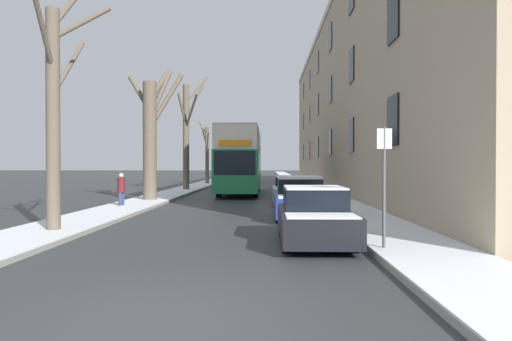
# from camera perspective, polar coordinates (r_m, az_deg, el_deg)

# --- Properties ---
(ground_plane) EXTENTS (320.00, 320.00, 0.00)m
(ground_plane) POSITION_cam_1_polar(r_m,az_deg,el_deg) (6.11, -12.64, -17.99)
(ground_plane) COLOR #303335
(sidewalk_left) EXTENTS (2.29, 130.00, 0.16)m
(sidewalk_left) POSITION_cam_1_polar(r_m,az_deg,el_deg) (58.97, -4.68, -1.14)
(sidewalk_left) COLOR gray
(sidewalk_left) RESTS_ON ground
(sidewalk_right) EXTENTS (2.29, 130.00, 0.16)m
(sidewalk_right) POSITION_cam_1_polar(r_m,az_deg,el_deg) (58.74, 4.66, -1.14)
(sidewalk_right) COLOR gray
(sidewalk_right) RESTS_ON ground
(terrace_facade_right) EXTENTS (9.10, 54.61, 13.98)m
(terrace_facade_right) POSITION_cam_1_polar(r_m,az_deg,el_deg) (37.87, 15.31, 8.31)
(terrace_facade_right) COLOR tan
(terrace_facade_right) RESTS_ON ground
(bare_tree_left_0) EXTENTS (2.12, 4.40, 8.18)m
(bare_tree_left_0) POSITION_cam_1_polar(r_m,az_deg,el_deg) (14.08, -23.75, 7.63)
(bare_tree_left_0) COLOR brown
(bare_tree_left_0) RESTS_ON ground
(bare_tree_left_1) EXTENTS (3.15, 2.22, 7.05)m
(bare_tree_left_1) POSITION_cam_1_polar(r_m,az_deg,el_deg) (24.58, -12.99, 4.68)
(bare_tree_left_1) COLOR brown
(bare_tree_left_1) RESTS_ON ground
(bare_tree_left_2) EXTENTS (1.89, 4.28, 8.97)m
(bare_tree_left_2) POSITION_cam_1_polar(r_m,az_deg,el_deg) (34.62, -8.62, 4.76)
(bare_tree_left_2) COLOR brown
(bare_tree_left_2) RESTS_ON ground
(bare_tree_left_3) EXTENTS (1.49, 4.63, 6.37)m
(bare_tree_left_3) POSITION_cam_1_polar(r_m,az_deg,el_deg) (45.40, -6.18, 2.25)
(bare_tree_left_3) COLOR brown
(bare_tree_left_3) RESTS_ON ground
(double_decker_bus) EXTENTS (2.61, 11.55, 4.33)m
(double_decker_bus) POSITION_cam_1_polar(r_m,az_deg,el_deg) (31.10, -1.94, 1.61)
(double_decker_bus) COLOR #1E7A47
(double_decker_bus) RESTS_ON ground
(parked_car_0) EXTENTS (1.73, 4.05, 1.41)m
(parked_car_0) POSITION_cam_1_polar(r_m,az_deg,el_deg) (11.56, 7.30, -5.78)
(parked_car_0) COLOR black
(parked_car_0) RESTS_ON ground
(parked_car_1) EXTENTS (1.80, 3.98, 1.55)m
(parked_car_1) POSITION_cam_1_polar(r_m,az_deg,el_deg) (16.78, 5.43, -3.58)
(parked_car_1) COLOR navy
(parked_car_1) RESTS_ON ground
(parked_car_2) EXTENTS (1.77, 4.03, 1.43)m
(parked_car_2) POSITION_cam_1_polar(r_m,az_deg,el_deg) (22.46, 4.40, -2.60)
(parked_car_2) COLOR #9EA3AD
(parked_car_2) RESTS_ON ground
(oncoming_van) EXTENTS (2.08, 4.88, 2.29)m
(oncoming_van) POSITION_cam_1_polar(r_m,az_deg,el_deg) (51.11, -1.50, -0.11)
(oncoming_van) COLOR #333842
(oncoming_van) RESTS_ON ground
(pedestrian_left_sidewalk) EXTENTS (0.35, 0.35, 1.60)m
(pedestrian_left_sidewalk) POSITION_cam_1_polar(r_m,az_deg,el_deg) (21.15, -16.49, -2.26)
(pedestrian_left_sidewalk) COLOR navy
(pedestrian_left_sidewalk) RESTS_ON ground
(street_sign_post) EXTENTS (0.32, 0.07, 2.77)m
(street_sign_post) POSITION_cam_1_polar(r_m,az_deg,el_deg) (10.26, 15.72, -1.42)
(street_sign_post) COLOR #4C4F54
(street_sign_post) RESTS_ON ground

